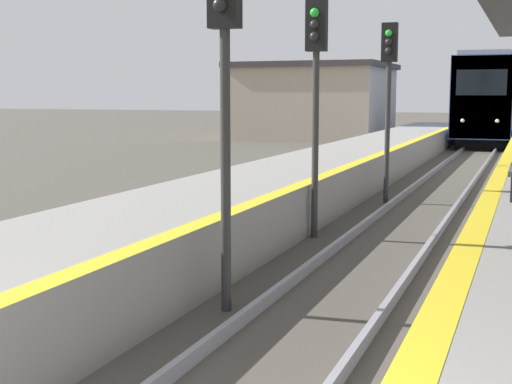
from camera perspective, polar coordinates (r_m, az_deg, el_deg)
train at (r=44.71m, az=18.50°, el=7.10°), size 2.71×22.62×4.57m
signal_near at (r=8.32m, az=-2.54°, el=10.46°), size 0.36×0.31×4.23m
signal_mid at (r=12.77m, az=4.81°, el=9.53°), size 0.36×0.31×4.23m
signal_far at (r=17.19m, az=10.57°, el=8.99°), size 0.36×0.31×4.23m
station_building at (r=41.85m, az=4.69°, el=7.26°), size 8.49×8.07×4.33m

